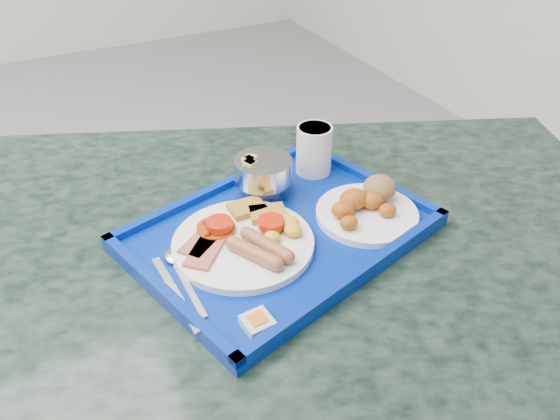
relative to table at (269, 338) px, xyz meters
name	(u,v)px	position (x,y,z in m)	size (l,w,h in m)	color
table	(269,338)	(0.00, 0.00, 0.00)	(1.56, 1.32, 0.83)	gray
tray	(280,232)	(0.03, 0.02, 0.22)	(0.55, 0.46, 0.03)	#032499
main_plate	(247,239)	(-0.03, 0.01, 0.24)	(0.23, 0.23, 0.04)	white
bread_plate	(367,206)	(0.19, -0.01, 0.25)	(0.18, 0.18, 0.06)	white
fruit_bowl	(263,171)	(0.06, 0.13, 0.27)	(0.10, 0.10, 0.07)	#B8B9BB
juice_cup	(314,148)	(0.18, 0.16, 0.28)	(0.07, 0.07, 0.09)	white
spoon	(177,265)	(-0.15, 0.01, 0.23)	(0.03, 0.16, 0.01)	#B8B9BB
knife	(176,293)	(-0.17, -0.05, 0.23)	(0.01, 0.17, 0.00)	#B8B9BB
jam_packet	(257,323)	(-0.09, -0.15, 0.24)	(0.04, 0.04, 0.02)	silver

